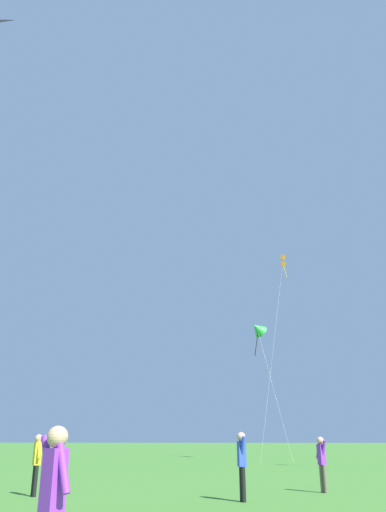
% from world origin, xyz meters
% --- Properties ---
extents(kite_green_small, '(2.82, 5.00, 11.17)m').
position_xyz_m(kite_green_small, '(0.43, 39.32, 10.39)').
color(kite_green_small, green).
rests_on(kite_green_small, ground_plane).
extents(kite_orange_box, '(3.32, 4.87, 17.30)m').
position_xyz_m(kite_orange_box, '(2.99, 39.98, 16.48)').
color(kite_orange_box, orange).
rests_on(kite_orange_box, ground_plane).
extents(person_with_spool, '(0.32, 0.50, 1.65)m').
position_xyz_m(person_with_spool, '(0.94, 14.28, 0.99)').
color(person_with_spool, '#665B4C').
rests_on(person_with_spool, ground_plane).
extents(person_in_red_shirt, '(0.39, 0.50, 1.72)m').
position_xyz_m(person_in_red_shirt, '(-7.73, 12.53, 1.03)').
color(person_in_red_shirt, black).
rests_on(person_in_red_shirt, ground_plane).
extents(person_far_back, '(0.25, 0.57, 1.77)m').
position_xyz_m(person_far_back, '(-1.63, 11.72, 1.06)').
color(person_far_back, black).
rests_on(person_far_back, ground_plane).
extents(person_foreground_watcher, '(0.51, 0.39, 1.74)m').
position_xyz_m(person_foreground_watcher, '(-3.80, 2.62, 1.05)').
color(person_foreground_watcher, '#2D3351').
rests_on(person_foreground_watcher, ground_plane).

